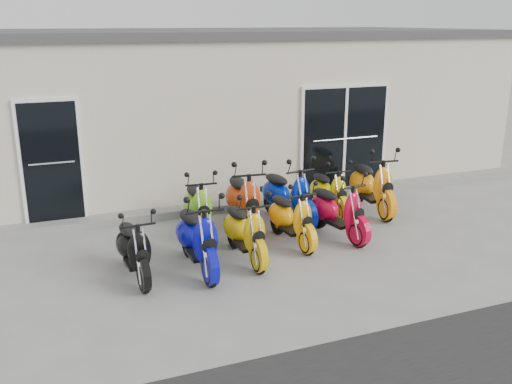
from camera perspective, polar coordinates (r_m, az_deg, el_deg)
ground at (r=9.47m, az=1.33°, el=-5.33°), size 80.00×80.00×0.00m
building at (r=13.85m, az=-7.06°, el=8.51°), size 14.00×6.00×3.20m
roof_cap at (r=13.72m, az=-7.32°, el=15.47°), size 14.20×6.20×0.16m
front_step at (r=11.22m, az=-2.66°, el=-1.35°), size 14.00×0.40×0.15m
door_left at (r=10.51m, az=-19.79°, el=3.12°), size 1.07×0.08×2.22m
door_right at (r=12.11m, az=8.81°, el=5.62°), size 2.02×0.08×2.22m
scooter_front_black at (r=8.28m, az=-12.17°, el=-4.82°), size 0.64×1.57×1.14m
scooter_front_blue at (r=8.36m, az=-5.92°, el=-3.71°), size 0.65×1.76×1.30m
scooter_front_orange_a at (r=8.69m, az=-1.12°, el=-3.16°), size 0.61×1.63×1.20m
scooter_front_orange_b at (r=9.35m, az=3.54°, el=-1.87°), size 0.66×1.60×1.16m
scooter_front_red at (r=9.72m, az=8.15°, el=-1.11°), size 0.85×1.72×1.21m
scooter_back_green at (r=9.84m, az=-5.83°, el=-0.77°), size 0.77×1.71×1.22m
scooter_back_red at (r=9.97m, az=-1.29°, el=-0.04°), size 0.86×1.89×1.35m
scooter_back_blue at (r=10.32m, az=3.17°, el=0.41°), size 0.89×1.86×1.32m
scooter_back_yellow at (r=10.84m, az=7.32°, el=0.63°), size 0.63×1.57×1.15m
scooter_back_extra at (r=11.12m, az=11.53°, el=1.40°), size 0.86×1.89×1.35m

